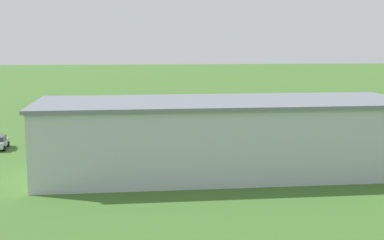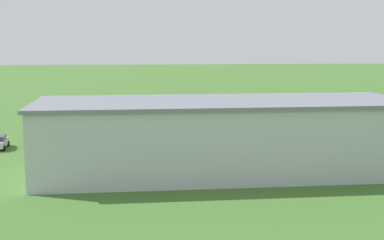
# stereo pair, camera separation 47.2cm
# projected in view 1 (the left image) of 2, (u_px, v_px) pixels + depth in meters

# --- Properties ---
(ground_plane) EXTENTS (400.00, 400.00, 0.00)m
(ground_plane) POSITION_uv_depth(u_px,v_px,m) (190.00, 122.00, 82.99)
(ground_plane) COLOR #3D6628
(hangar) EXTENTS (35.79, 12.51, 7.15)m
(hangar) POSITION_uv_depth(u_px,v_px,m) (223.00, 137.00, 50.73)
(hangar) COLOR #B7BCC6
(hangar) RESTS_ON ground_plane
(biplane) EXTENTS (8.92, 7.31, 4.01)m
(biplane) POSITION_uv_depth(u_px,v_px,m) (184.00, 111.00, 76.05)
(biplane) COLOR yellow
(car_grey) EXTENTS (2.13, 4.39, 1.68)m
(car_grey) POSITION_uv_depth(u_px,v_px,m) (52.00, 143.00, 61.25)
(car_grey) COLOR slate
(car_grey) RESTS_ON ground_plane
(truck_delivery_white) EXTENTS (6.31, 2.70, 3.24)m
(truck_delivery_white) POSITION_uv_depth(u_px,v_px,m) (337.00, 127.00, 68.03)
(truck_delivery_white) COLOR silver
(truck_delivery_white) RESTS_ON ground_plane
(person_beside_truck) EXTENTS (0.51, 0.51, 1.71)m
(person_beside_truck) POSITION_uv_depth(u_px,v_px,m) (61.00, 137.00, 65.23)
(person_beside_truck) COLOR #3F3F47
(person_beside_truck) RESTS_ON ground_plane
(person_by_parked_cars) EXTENTS (0.52, 0.52, 1.60)m
(person_by_parked_cars) POSITION_uv_depth(u_px,v_px,m) (244.00, 131.00, 70.21)
(person_by_parked_cars) COLOR beige
(person_by_parked_cars) RESTS_ON ground_plane
(person_near_hangar_door) EXTENTS (0.41, 0.41, 1.75)m
(person_near_hangar_door) POSITION_uv_depth(u_px,v_px,m) (94.00, 136.00, 65.91)
(person_near_hangar_door) COLOR navy
(person_near_hangar_door) RESTS_ON ground_plane
(person_watching_takeoff) EXTENTS (0.52, 0.52, 1.58)m
(person_watching_takeoff) POSITION_uv_depth(u_px,v_px,m) (53.00, 135.00, 66.92)
(person_watching_takeoff) COLOR navy
(person_watching_takeoff) RESTS_ON ground_plane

